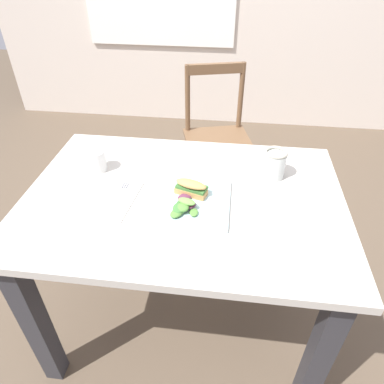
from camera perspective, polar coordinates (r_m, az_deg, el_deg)
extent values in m
plane|color=brown|center=(1.85, -1.04, -17.43)|extent=(8.39, 8.39, 0.00)
cube|color=#BCB7AD|center=(1.26, -1.42, -1.09)|extent=(1.15, 0.80, 0.03)
cube|color=#2D2D33|center=(1.48, -24.17, -18.97)|extent=(0.07, 0.07, 0.71)
cube|color=#2D2D33|center=(1.37, 19.97, -23.98)|extent=(0.07, 0.07, 0.71)
cube|color=#2D2D33|center=(1.86, -15.22, -2.53)|extent=(0.07, 0.07, 0.71)
cube|color=#2D2D33|center=(1.78, 16.69, -5.10)|extent=(0.07, 0.07, 0.71)
cylinder|color=brown|center=(2.16, 0.56, 0.39)|extent=(0.03, 0.03, 0.43)
cylinder|color=brown|center=(2.22, 9.26, 1.11)|extent=(0.03, 0.03, 0.43)
cylinder|color=brown|center=(2.43, -0.62, 5.14)|extent=(0.03, 0.03, 0.43)
cylinder|color=brown|center=(2.49, 7.19, 5.67)|extent=(0.03, 0.03, 0.43)
cube|color=brown|center=(2.20, 4.36, 8.09)|extent=(0.49, 0.49, 0.02)
cylinder|color=brown|center=(2.24, -0.73, 14.97)|extent=(0.03, 0.03, 0.42)
cylinder|color=brown|center=(2.30, 7.99, 15.27)|extent=(0.03, 0.03, 0.42)
cube|color=brown|center=(2.21, 3.89, 19.50)|extent=(0.36, 0.12, 0.06)
cube|color=silver|center=(1.21, -0.24, -1.70)|extent=(0.27, 0.27, 0.01)
cube|color=tan|center=(1.24, -0.16, 0.07)|extent=(0.12, 0.08, 0.02)
cube|color=#3D7033|center=(1.23, -0.05, 0.82)|extent=(0.12, 0.08, 0.01)
ellipsoid|color=tan|center=(1.22, -0.17, 1.31)|extent=(0.12, 0.08, 0.02)
ellipsoid|color=#3D7033|center=(1.16, -1.69, -2.87)|extent=(0.05, 0.05, 0.02)
ellipsoid|color=#518438|center=(1.15, 0.30, -3.35)|extent=(0.03, 0.04, 0.01)
ellipsoid|color=#602D47|center=(1.22, -1.24, -0.87)|extent=(0.07, 0.07, 0.01)
ellipsoid|color=#518438|center=(1.15, -2.52, -3.42)|extent=(0.06, 0.07, 0.02)
ellipsoid|color=#518438|center=(1.16, -1.51, -2.50)|extent=(0.05, 0.05, 0.02)
ellipsoid|color=#6B9E47|center=(1.16, -0.87, -1.56)|extent=(0.07, 0.05, 0.02)
ellipsoid|color=#4C2338|center=(1.17, -0.34, -2.12)|extent=(0.06, 0.06, 0.01)
ellipsoid|color=#6B9E47|center=(1.17, -1.83, -2.03)|extent=(0.05, 0.07, 0.01)
ellipsoid|color=#3D7033|center=(1.16, -2.18, -2.62)|extent=(0.04, 0.06, 0.02)
ellipsoid|color=#3D7033|center=(1.17, -1.39, -1.91)|extent=(0.05, 0.05, 0.01)
cube|color=silver|center=(1.26, -11.86, -1.20)|extent=(0.13, 0.25, 0.00)
cube|color=silver|center=(1.24, -12.21, -1.71)|extent=(0.02, 0.14, 0.00)
cube|color=silver|center=(1.31, -10.92, 0.80)|extent=(0.03, 0.05, 0.00)
cube|color=#38383D|center=(1.31, -10.51, 1.01)|extent=(0.00, 0.03, 0.00)
cube|color=#38383D|center=(1.31, -10.84, 1.04)|extent=(0.00, 0.03, 0.00)
cube|color=#38383D|center=(1.31, -11.17, 1.07)|extent=(0.00, 0.03, 0.00)
cylinder|color=gold|center=(1.37, 13.21, 3.94)|extent=(0.08, 0.08, 0.08)
cylinder|color=silver|center=(1.36, 13.27, 4.30)|extent=(0.09, 0.09, 0.10)
torus|color=#B7B29E|center=(1.33, 13.61, 6.33)|extent=(0.09, 0.09, 0.01)
cylinder|color=white|center=(1.42, -15.36, 4.97)|extent=(0.07, 0.07, 0.08)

